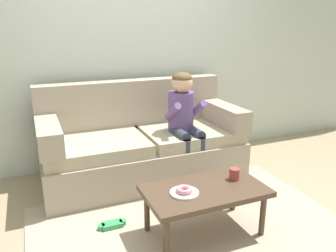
{
  "coord_description": "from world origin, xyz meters",
  "views": [
    {
      "loc": [
        -1.06,
        -2.27,
        1.54
      ],
      "look_at": [
        0.08,
        0.45,
        0.65
      ],
      "focal_mm": 35.79,
      "sensor_mm": 36.0,
      "label": 1
    }
  ],
  "objects_px": {
    "couch": "(142,144)",
    "donut": "(184,190)",
    "person_child": "(184,116)",
    "mug": "(234,174)",
    "coffee_table": "(205,194)",
    "toy_controller": "(112,225)"
  },
  "relations": [
    {
      "from": "couch",
      "to": "mug",
      "type": "xyz_separation_m",
      "value": [
        0.39,
        -1.12,
        0.08
      ]
    },
    {
      "from": "person_child",
      "to": "mug",
      "type": "xyz_separation_m",
      "value": [
        0.0,
        -0.91,
        -0.24
      ]
    },
    {
      "from": "person_child",
      "to": "mug",
      "type": "bearing_deg",
      "value": -89.71
    },
    {
      "from": "coffee_table",
      "to": "mug",
      "type": "distance_m",
      "value": 0.3
    },
    {
      "from": "couch",
      "to": "donut",
      "type": "height_order",
      "value": "couch"
    },
    {
      "from": "donut",
      "to": "mug",
      "type": "relative_size",
      "value": 1.33
    },
    {
      "from": "donut",
      "to": "toy_controller",
      "type": "bearing_deg",
      "value": 142.21
    },
    {
      "from": "coffee_table",
      "to": "person_child",
      "type": "relative_size",
      "value": 0.82
    },
    {
      "from": "couch",
      "to": "coffee_table",
      "type": "bearing_deg",
      "value": -84.84
    },
    {
      "from": "mug",
      "to": "donut",
      "type": "bearing_deg",
      "value": -172.41
    },
    {
      "from": "couch",
      "to": "person_child",
      "type": "relative_size",
      "value": 1.82
    },
    {
      "from": "toy_controller",
      "to": "donut",
      "type": "bearing_deg",
      "value": -38.21
    },
    {
      "from": "coffee_table",
      "to": "toy_controller",
      "type": "bearing_deg",
      "value": 151.83
    },
    {
      "from": "couch",
      "to": "donut",
      "type": "relative_size",
      "value": 16.7
    },
    {
      "from": "donut",
      "to": "mug",
      "type": "distance_m",
      "value": 0.46
    },
    {
      "from": "coffee_table",
      "to": "toy_controller",
      "type": "xyz_separation_m",
      "value": [
        -0.63,
        0.34,
        -0.32
      ]
    },
    {
      "from": "couch",
      "to": "donut",
      "type": "xyz_separation_m",
      "value": [
        -0.07,
        -1.18,
        0.07
      ]
    },
    {
      "from": "coffee_table",
      "to": "donut",
      "type": "relative_size",
      "value": 7.52
    },
    {
      "from": "couch",
      "to": "toy_controller",
      "type": "relative_size",
      "value": 8.87
    },
    {
      "from": "person_child",
      "to": "mug",
      "type": "height_order",
      "value": "person_child"
    },
    {
      "from": "person_child",
      "to": "couch",
      "type": "bearing_deg",
      "value": 151.22
    },
    {
      "from": "coffee_table",
      "to": "donut",
      "type": "bearing_deg",
      "value": -175.23
    }
  ]
}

